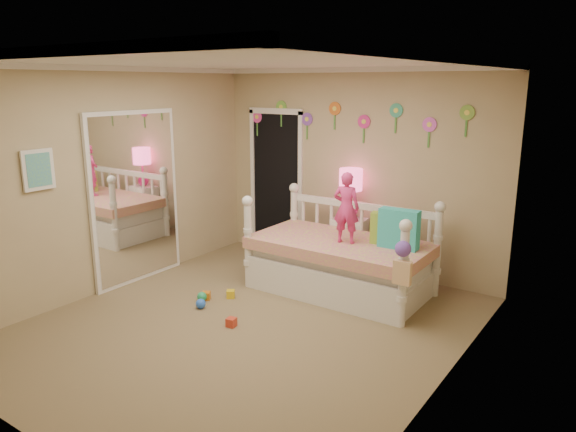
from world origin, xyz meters
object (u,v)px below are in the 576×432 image
Objects in this scene: child at (346,208)px; nightstand at (349,245)px; table_lamp at (351,186)px; daybed at (340,245)px.

child reaches higher than nightstand.
nightstand is 1.08× the size of table_lamp.
daybed is 2.96× the size of nightstand.
child is 1.26× the size of table_lamp.
table_lamp is (0.00, 0.00, 0.79)m from nightstand.
nightstand is at bearing -92.68° from table_lamp.
nightstand is at bearing 109.99° from daybed.
table_lamp is at bearing 109.99° from daybed.
nightstand is 0.79m from table_lamp.
daybed is at bearing -69.69° from table_lamp.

